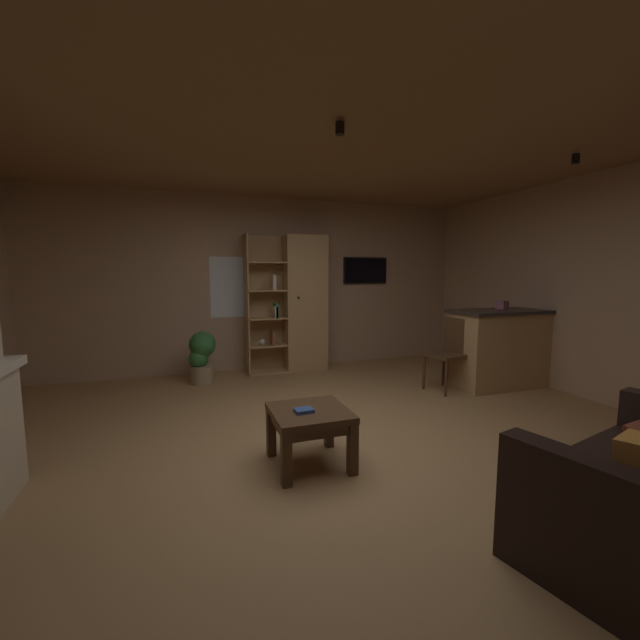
{
  "coord_description": "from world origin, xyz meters",
  "views": [
    {
      "loc": [
        -1.19,
        -3.04,
        1.48
      ],
      "look_at": [
        0.0,
        0.4,
        1.05
      ],
      "focal_mm": 22.06,
      "sensor_mm": 36.0,
      "label": 1
    }
  ],
  "objects_px": {
    "bookshelf_cabinet": "(300,304)",
    "tissue_box": "(502,305)",
    "kitchen_bar_counter": "(507,347)",
    "table_book_0": "(304,410)",
    "dining_chair": "(450,349)",
    "wall_mounted_tv": "(365,270)",
    "coffee_table": "(310,421)",
    "potted_floor_plant": "(202,355)"
  },
  "relations": [
    {
      "from": "coffee_table",
      "to": "dining_chair",
      "type": "bearing_deg",
      "value": 29.88
    },
    {
      "from": "bookshelf_cabinet",
      "to": "coffee_table",
      "type": "distance_m",
      "value": 3.18
    },
    {
      "from": "dining_chair",
      "to": "wall_mounted_tv",
      "type": "bearing_deg",
      "value": 98.74
    },
    {
      "from": "bookshelf_cabinet",
      "to": "table_book_0",
      "type": "distance_m",
      "value": 3.21
    },
    {
      "from": "kitchen_bar_counter",
      "to": "dining_chair",
      "type": "bearing_deg",
      "value": 175.98
    },
    {
      "from": "kitchen_bar_counter",
      "to": "tissue_box",
      "type": "bearing_deg",
      "value": 106.01
    },
    {
      "from": "kitchen_bar_counter",
      "to": "table_book_0",
      "type": "relative_size",
      "value": 11.11
    },
    {
      "from": "dining_chair",
      "to": "wall_mounted_tv",
      "type": "distance_m",
      "value": 2.17
    },
    {
      "from": "kitchen_bar_counter",
      "to": "table_book_0",
      "type": "bearing_deg",
      "value": -157.97
    },
    {
      "from": "bookshelf_cabinet",
      "to": "tissue_box",
      "type": "bearing_deg",
      "value": -35.47
    },
    {
      "from": "tissue_box",
      "to": "potted_floor_plant",
      "type": "relative_size",
      "value": 0.17
    },
    {
      "from": "table_book_0",
      "to": "potted_floor_plant",
      "type": "distance_m",
      "value": 2.79
    },
    {
      "from": "table_book_0",
      "to": "kitchen_bar_counter",
      "type": "bearing_deg",
      "value": 22.03
    },
    {
      "from": "kitchen_bar_counter",
      "to": "table_book_0",
      "type": "height_order",
      "value": "kitchen_bar_counter"
    },
    {
      "from": "coffee_table",
      "to": "potted_floor_plant",
      "type": "distance_m",
      "value": 2.77
    },
    {
      "from": "coffee_table",
      "to": "table_book_0",
      "type": "bearing_deg",
      "value": -145.37
    },
    {
      "from": "coffee_table",
      "to": "potted_floor_plant",
      "type": "relative_size",
      "value": 0.82
    },
    {
      "from": "kitchen_bar_counter",
      "to": "dining_chair",
      "type": "xyz_separation_m",
      "value": [
        -0.85,
        0.06,
        0.02
      ]
    },
    {
      "from": "bookshelf_cabinet",
      "to": "wall_mounted_tv",
      "type": "xyz_separation_m",
      "value": [
        1.21,
        0.21,
        0.52
      ]
    },
    {
      "from": "table_book_0",
      "to": "wall_mounted_tv",
      "type": "xyz_separation_m",
      "value": [
        2.06,
        3.26,
        1.08
      ]
    },
    {
      "from": "kitchen_bar_counter",
      "to": "potted_floor_plant",
      "type": "height_order",
      "value": "kitchen_bar_counter"
    },
    {
      "from": "coffee_table",
      "to": "kitchen_bar_counter",
      "type": "bearing_deg",
      "value": 21.77
    },
    {
      "from": "wall_mounted_tv",
      "to": "coffee_table",
      "type": "bearing_deg",
      "value": -121.86
    },
    {
      "from": "tissue_box",
      "to": "potted_floor_plant",
      "type": "distance_m",
      "value": 4.09
    },
    {
      "from": "bookshelf_cabinet",
      "to": "table_book_0",
      "type": "xyz_separation_m",
      "value": [
        -0.85,
        -3.05,
        -0.56
      ]
    },
    {
      "from": "dining_chair",
      "to": "potted_floor_plant",
      "type": "bearing_deg",
      "value": 155.4
    },
    {
      "from": "tissue_box",
      "to": "table_book_0",
      "type": "xyz_separation_m",
      "value": [
        -3.18,
        -1.39,
        -0.61
      ]
    },
    {
      "from": "bookshelf_cabinet",
      "to": "coffee_table",
      "type": "height_order",
      "value": "bookshelf_cabinet"
    },
    {
      "from": "kitchen_bar_counter",
      "to": "tissue_box",
      "type": "xyz_separation_m",
      "value": [
        -0.03,
        0.09,
        0.56
      ]
    },
    {
      "from": "tissue_box",
      "to": "wall_mounted_tv",
      "type": "xyz_separation_m",
      "value": [
        -1.12,
        1.87,
        0.47
      ]
    },
    {
      "from": "bookshelf_cabinet",
      "to": "tissue_box",
      "type": "xyz_separation_m",
      "value": [
        2.33,
        -1.66,
        0.05
      ]
    },
    {
      "from": "potted_floor_plant",
      "to": "bookshelf_cabinet",
      "type": "bearing_deg",
      "value": 12.41
    },
    {
      "from": "dining_chair",
      "to": "bookshelf_cabinet",
      "type": "bearing_deg",
      "value": 131.56
    },
    {
      "from": "coffee_table",
      "to": "dining_chair",
      "type": "distance_m",
      "value": 2.65
    },
    {
      "from": "kitchen_bar_counter",
      "to": "wall_mounted_tv",
      "type": "distance_m",
      "value": 2.49
    },
    {
      "from": "dining_chair",
      "to": "potted_floor_plant",
      "type": "height_order",
      "value": "dining_chair"
    },
    {
      "from": "tissue_box",
      "to": "coffee_table",
      "type": "distance_m",
      "value": 3.47
    },
    {
      "from": "bookshelf_cabinet",
      "to": "potted_floor_plant",
      "type": "xyz_separation_m",
      "value": [
        -1.48,
        -0.33,
        -0.63
      ]
    },
    {
      "from": "kitchen_bar_counter",
      "to": "tissue_box",
      "type": "height_order",
      "value": "tissue_box"
    },
    {
      "from": "bookshelf_cabinet",
      "to": "table_book_0",
      "type": "relative_size",
      "value": 14.82
    },
    {
      "from": "kitchen_bar_counter",
      "to": "wall_mounted_tv",
      "type": "relative_size",
      "value": 2.01
    },
    {
      "from": "coffee_table",
      "to": "table_book_0",
      "type": "height_order",
      "value": "table_book_0"
    }
  ]
}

